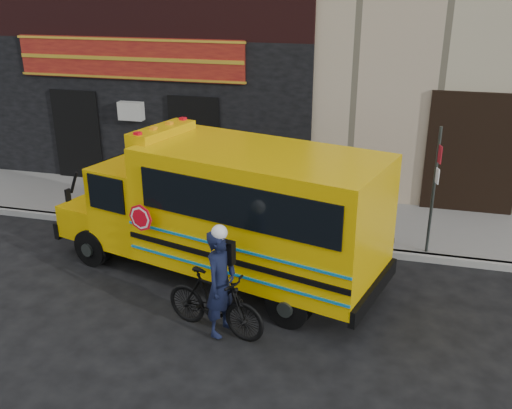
{
  "coord_description": "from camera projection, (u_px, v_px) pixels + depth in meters",
  "views": [
    {
      "loc": [
        2.28,
        -8.9,
        5.6
      ],
      "look_at": [
        -0.54,
        1.85,
        1.23
      ],
      "focal_mm": 40.0,
      "sensor_mm": 36.0,
      "label": 1
    }
  ],
  "objects": [
    {
      "name": "ground",
      "position": [
        259.0,
        304.0,
        10.6
      ],
      "size": [
        120.0,
        120.0,
        0.0
      ],
      "primitive_type": "plane",
      "color": "black",
      "rests_on": "ground"
    },
    {
      "name": "curb",
      "position": [
        287.0,
        242.0,
        12.91
      ],
      "size": [
        40.0,
        0.2,
        0.15
      ],
      "primitive_type": "cube",
      "color": "#979691",
      "rests_on": "ground"
    },
    {
      "name": "sign_pole",
      "position": [
        434.0,
        188.0,
        11.75
      ],
      "size": [
        0.1,
        0.25,
        2.9
      ],
      "color": "#383F3B",
      "rests_on": "ground"
    },
    {
      "name": "cyclist",
      "position": [
        221.0,
        286.0,
        9.35
      ],
      "size": [
        0.59,
        0.76,
        1.86
      ],
      "primitive_type": "imported",
      "rotation": [
        0.0,
        0.0,
        1.33
      ],
      "color": "black",
      "rests_on": "ground"
    },
    {
      "name": "sidewalk",
      "position": [
        300.0,
        217.0,
        14.26
      ],
      "size": [
        40.0,
        3.0,
        0.15
      ],
      "primitive_type": "cube",
      "color": "slate",
      "rests_on": "ground"
    },
    {
      "name": "bicycle",
      "position": [
        215.0,
        302.0,
        9.56
      ],
      "size": [
        1.97,
        1.0,
        1.14
      ],
      "primitive_type": "imported",
      "rotation": [
        0.0,
        0.0,
        1.31
      ],
      "color": "black",
      "rests_on": "ground"
    },
    {
      "name": "school_bus",
      "position": [
        230.0,
        208.0,
        10.97
      ],
      "size": [
        7.22,
        3.86,
        2.92
      ],
      "color": "black",
      "rests_on": "ground"
    }
  ]
}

